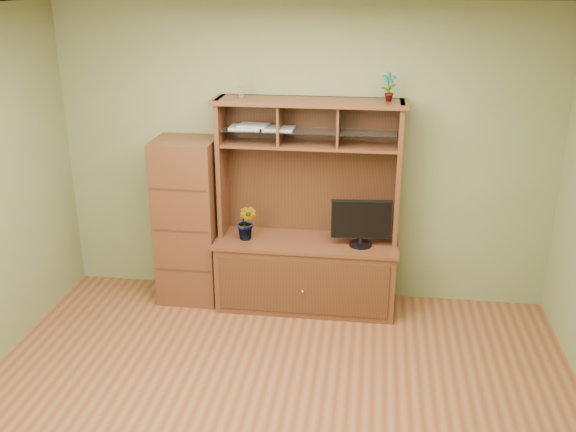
# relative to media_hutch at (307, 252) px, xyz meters

# --- Properties ---
(room) EXTENTS (4.54, 4.04, 2.74)m
(room) POSITION_rel_media_hutch_xyz_m (-0.07, -1.73, 0.83)
(room) COLOR brown
(room) RESTS_ON ground
(media_hutch) EXTENTS (1.66, 0.61, 1.90)m
(media_hutch) POSITION_rel_media_hutch_xyz_m (0.00, 0.00, 0.00)
(media_hutch) COLOR #492815
(media_hutch) RESTS_ON room
(monitor) EXTENTS (0.53, 0.20, 0.42)m
(monitor) POSITION_rel_media_hutch_xyz_m (0.48, -0.08, 0.35)
(monitor) COLOR black
(monitor) RESTS_ON media_hutch
(orchid_plant) EXTENTS (0.22, 0.19, 0.33)m
(orchid_plant) POSITION_rel_media_hutch_xyz_m (-0.53, -0.08, 0.29)
(orchid_plant) COLOR #395F20
(orchid_plant) RESTS_ON media_hutch
(top_plant) EXTENTS (0.14, 0.10, 0.24)m
(top_plant) POSITION_rel_media_hutch_xyz_m (0.66, 0.08, 1.50)
(top_plant) COLOR #3E6624
(top_plant) RESTS_ON media_hutch
(reed_diffuser) EXTENTS (0.05, 0.05, 0.26)m
(reed_diffuser) POSITION_rel_media_hutch_xyz_m (-0.59, 0.08, 1.48)
(reed_diffuser) COLOR silver
(reed_diffuser) RESTS_ON media_hutch
(magazines) EXTENTS (0.57, 0.22, 0.04)m
(magazines) POSITION_rel_media_hutch_xyz_m (-0.44, 0.08, 1.13)
(magazines) COLOR #A2A2A6
(magazines) RESTS_ON media_hutch
(side_cabinet) EXTENTS (0.55, 0.50, 1.53)m
(side_cabinet) POSITION_rel_media_hutch_xyz_m (-1.10, 0.01, 0.24)
(side_cabinet) COLOR #492815
(side_cabinet) RESTS_ON room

